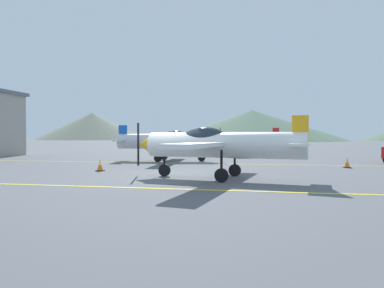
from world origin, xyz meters
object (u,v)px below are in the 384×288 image
object	(u,v)px
airplane_near	(217,144)
traffic_cone_front	(347,163)
traffic_cone_side	(100,165)
airplane_mid	(168,141)
airplane_far	(241,140)

from	to	relation	value
airplane_near	traffic_cone_front	bearing A→B (deg)	44.09
traffic_cone_side	airplane_mid	bearing A→B (deg)	78.20
airplane_near	airplane_mid	world-z (taller)	same
airplane_mid	airplane_far	xyz separation A→B (m)	(4.66, 9.56, 0.00)
airplane_near	traffic_cone_side	world-z (taller)	airplane_near
airplane_mid	traffic_cone_side	distance (m)	7.75
airplane_far	traffic_cone_side	xyz separation A→B (m)	(-6.23, -17.06, -1.15)
airplane_near	traffic_cone_side	bearing A→B (deg)	161.46
airplane_near	traffic_cone_front	world-z (taller)	airplane_near
airplane_mid	traffic_cone_side	world-z (taller)	airplane_mid
airplane_near	airplane_far	distance (m)	19.15
airplane_near	traffic_cone_front	distance (m)	9.20
traffic_cone_front	airplane_mid	bearing A→B (deg)	163.89
airplane_near	airplane_mid	bearing A→B (deg)	115.90
airplane_mid	traffic_cone_front	distance (m)	11.73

